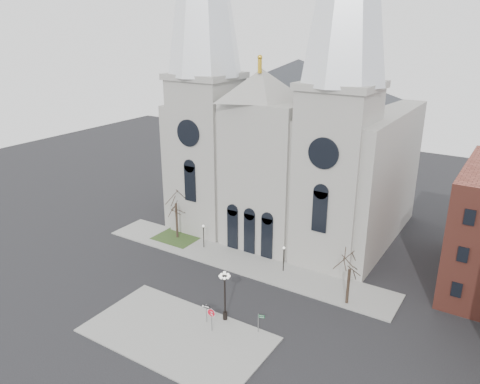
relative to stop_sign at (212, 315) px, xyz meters
The scene contains 13 objects.
ground 6.51m from the stop_sign, 153.47° to the left, with size 160.00×160.00×0.00m, color black.
sidewalk_near 3.87m from the stop_sign, 139.12° to the right, with size 18.00×10.00×0.14m, color gray.
sidewalk_far 14.98m from the stop_sign, 112.00° to the left, with size 40.00×6.00×0.14m, color gray.
grass_patch 22.28m from the stop_sign, 138.26° to the left, with size 6.00×5.00×0.18m, color #24401B.
cathedral 31.02m from the stop_sign, 102.25° to the left, with size 33.00×26.66×54.00m.
tree_left 22.50m from the stop_sign, 138.26° to the left, with size 3.20×3.20×7.50m.
tree_right 15.30m from the stop_sign, 51.31° to the left, with size 3.20×3.20×6.00m.
ped_lamp_left 18.38m from the stop_sign, 129.01° to the left, with size 0.32×0.32×3.26m.
ped_lamp_right 14.29m from the stop_sign, 88.26° to the left, with size 0.32×0.32×3.26m.
stop_sign is the anchor object (origin of this frame).
globe_lamp 2.83m from the stop_sign, 89.57° to the left, with size 1.41×1.41×5.52m.
one_way_sign 1.65m from the stop_sign, 145.25° to the left, with size 0.89×0.17×2.04m.
street_name_sign 4.65m from the stop_sign, 30.03° to the left, with size 0.62×0.27×2.04m.
Camera 1 is at (28.53, -33.84, 28.46)m, focal length 35.00 mm.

